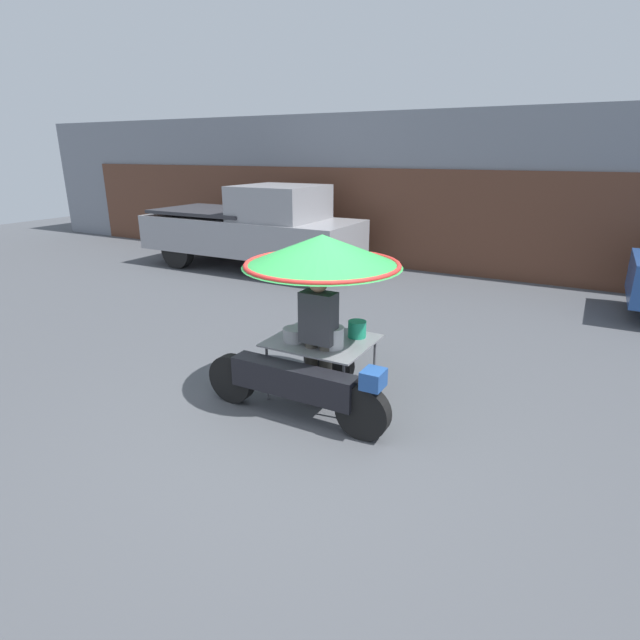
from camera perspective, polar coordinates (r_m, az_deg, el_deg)
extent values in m
plane|color=#4C4F54|center=(5.26, -1.98, -12.18)|extent=(36.00, 36.00, 0.00)
cube|color=gray|center=(12.68, 18.59, 13.66)|extent=(28.00, 2.00, 3.58)
cube|color=#563323|center=(11.74, 17.30, 10.36)|extent=(23.80, 0.06, 2.33)
cylinder|color=black|center=(4.98, 4.94, -10.46)|extent=(0.55, 0.14, 0.55)
cylinder|color=black|center=(5.73, -9.99, -6.59)|extent=(0.55, 0.14, 0.55)
cube|color=black|center=(5.23, -3.12, -6.90)|extent=(1.42, 0.24, 0.32)
cube|color=#234C93|center=(4.77, 6.11, -6.72)|extent=(0.20, 0.24, 0.18)
cylinder|color=black|center=(6.05, 1.57, -5.15)|extent=(0.50, 0.14, 0.50)
cylinder|color=#515156|center=(5.25, 2.68, -8.13)|extent=(0.03, 0.03, 0.66)
cylinder|color=#515156|center=(5.94, 6.23, -4.91)|extent=(0.03, 0.03, 0.66)
cylinder|color=#515156|center=(5.69, -6.04, -6.02)|extent=(0.03, 0.03, 0.66)
cylinder|color=#515156|center=(6.33, -1.77, -3.27)|extent=(0.03, 0.03, 0.66)
cube|color=gray|center=(5.65, 0.24, -2.35)|extent=(1.12, 0.98, 0.02)
cylinder|color=#B2B2B7|center=(5.51, 0.25, 1.87)|extent=(0.03, 0.03, 0.85)
cone|color=green|center=(5.37, 0.26, 7.96)|extent=(1.73, 1.73, 0.34)
torus|color=red|center=(5.40, 0.26, 6.39)|extent=(1.70, 1.70, 0.05)
cylinder|color=#939399|center=(5.60, -2.87, -1.66)|extent=(0.27, 0.27, 0.15)
cylinder|color=#B7B7BC|center=(5.40, 1.34, -1.97)|extent=(0.27, 0.27, 0.23)
cylinder|color=#1E936B|center=(5.71, 4.26, -1.04)|extent=(0.21, 0.21, 0.19)
cylinder|color=#4C473D|center=(5.57, -0.99, -5.95)|extent=(0.14, 0.14, 0.74)
cylinder|color=#4C473D|center=(5.50, 0.66, -6.32)|extent=(0.14, 0.14, 0.74)
cube|color=#38383D|center=(5.29, -0.18, 0.27)|extent=(0.38, 0.22, 0.56)
sphere|color=#A87A5B|center=(5.19, -0.18, 4.26)|extent=(0.20, 0.20, 0.20)
cylinder|color=black|center=(10.70, -3.59, 6.36)|extent=(0.84, 0.24, 0.84)
cylinder|color=black|center=(12.12, 0.66, 7.86)|extent=(0.84, 0.24, 0.84)
cylinder|color=black|center=(12.65, -15.98, 7.60)|extent=(0.84, 0.24, 0.84)
cylinder|color=black|center=(13.87, -11.14, 8.90)|extent=(0.84, 0.24, 0.84)
cube|color=#939399|center=(12.19, -7.92, 9.66)|extent=(5.29, 1.97, 0.80)
cube|color=#939399|center=(11.61, -4.64, 13.22)|extent=(1.80, 1.82, 0.76)
cube|color=#2D2D33|center=(12.78, -11.94, 12.12)|extent=(2.75, 1.89, 0.08)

